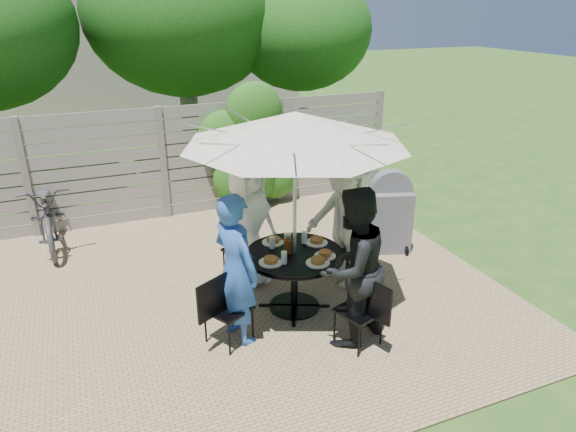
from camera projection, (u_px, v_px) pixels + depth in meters
name	position (u px, v px, depth m)	size (l,w,h in m)	color
backyard_envelope	(114.00, 31.00, 13.87)	(60.00, 60.00, 5.00)	#284D18
patio_table	(294.00, 270.00, 5.85)	(1.43, 1.43, 0.73)	black
umbrella	(295.00, 128.00, 5.22)	(3.09, 3.09, 2.31)	silver
chair_back	(242.00, 261.00, 6.60)	(0.51, 0.64, 0.84)	black
person_back	(247.00, 223.00, 6.28)	(0.81, 0.53, 1.66)	white
chair_left	(228.00, 322.00, 5.34)	(0.63, 0.55, 0.84)	black
person_left	(236.00, 270.00, 5.20)	(0.60, 0.39, 1.65)	#2854B0
chair_front	(359.00, 324.00, 5.31)	(0.50, 0.63, 0.83)	black
person_front	(352.00, 268.00, 5.16)	(0.83, 0.65, 1.71)	black
chair_right	(348.00, 261.00, 6.55)	(0.70, 0.55, 0.92)	black
person_right	(343.00, 221.00, 6.24)	(1.13, 0.65, 1.74)	silver
plate_back	(273.00, 241.00, 6.00)	(0.26, 0.26, 0.06)	white
plate_left	(271.00, 261.00, 5.53)	(0.26, 0.26, 0.06)	white
plate_front	(318.00, 262.00, 5.52)	(0.26, 0.26, 0.06)	white
plate_right	(317.00, 241.00, 5.99)	(0.26, 0.26, 0.06)	white
plate_extra	(325.00, 254.00, 5.67)	(0.24, 0.24, 0.06)	white
glass_back	(272.00, 243.00, 5.85)	(0.07, 0.07, 0.14)	silver
glass_left	(284.00, 257.00, 5.50)	(0.07, 0.07, 0.14)	silver
glass_right	(304.00, 237.00, 5.98)	(0.07, 0.07, 0.14)	silver
syrup_jug	(288.00, 246.00, 5.73)	(0.09, 0.09, 0.16)	#59280C
coffee_cup	(288.00, 239.00, 5.95)	(0.08, 0.08, 0.12)	#C6B293
bicycle	(48.00, 212.00, 7.46)	(0.67, 1.92, 1.01)	#333338
bbq_grill	(389.00, 215.00, 7.27)	(0.70, 0.61, 1.20)	#5C5C61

